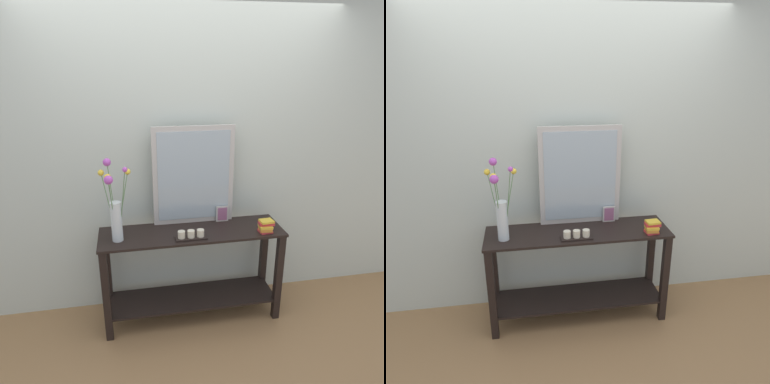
{
  "view_description": "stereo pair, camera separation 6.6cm",
  "coord_description": "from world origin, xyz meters",
  "views": [
    {
      "loc": [
        -0.48,
        -2.53,
        2.07
      ],
      "look_at": [
        0.0,
        0.0,
        1.14
      ],
      "focal_mm": 33.38,
      "sensor_mm": 36.0,
      "label": 1
    },
    {
      "loc": [
        -0.41,
        -2.54,
        2.07
      ],
      "look_at": [
        0.0,
        0.0,
        1.14
      ],
      "focal_mm": 33.38,
      "sensor_mm": 36.0,
      "label": 2
    }
  ],
  "objects": [
    {
      "name": "candle_tray",
      "position": [
        -0.03,
        -0.12,
        0.83
      ],
      "size": [
        0.24,
        0.09,
        0.07
      ],
      "color": "black",
      "rests_on": "console_table"
    },
    {
      "name": "book_stack",
      "position": [
        0.57,
        -0.12,
        0.85
      ],
      "size": [
        0.12,
        0.11,
        0.1
      ],
      "color": "#C63338",
      "rests_on": "console_table"
    },
    {
      "name": "mirror_leaning",
      "position": [
        0.05,
        0.17,
        1.21
      ],
      "size": [
        0.66,
        0.03,
        0.81
      ],
      "color": "#B7B2AD",
      "rests_on": "console_table"
    },
    {
      "name": "wall_back",
      "position": [
        0.0,
        0.33,
        1.35
      ],
      "size": [
        6.4,
        0.08,
        2.7
      ],
      "primitive_type": "cube",
      "color": "beige",
      "rests_on": "ground"
    },
    {
      "name": "console_table",
      "position": [
        0.0,
        0.0,
        0.48
      ],
      "size": [
        1.47,
        0.41,
        0.8
      ],
      "color": "black",
      "rests_on": "ground"
    },
    {
      "name": "picture_frame_small",
      "position": [
        0.29,
        0.14,
        0.87
      ],
      "size": [
        0.1,
        0.01,
        0.14
      ],
      "color": "#B7B2AD",
      "rests_on": "console_table"
    },
    {
      "name": "ground_plane",
      "position": [
        0.0,
        0.0,
        -0.01
      ],
      "size": [
        7.0,
        6.0,
        0.02
      ],
      "primitive_type": "cube",
      "color": "#997047"
    },
    {
      "name": "tall_vase_left",
      "position": [
        -0.59,
        -0.05,
        1.06
      ],
      "size": [
        0.23,
        0.21,
        0.63
      ],
      "color": "silver",
      "rests_on": "console_table"
    }
  ]
}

